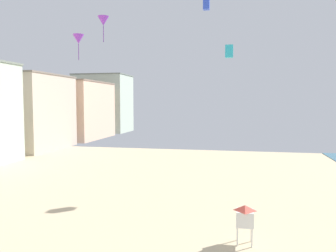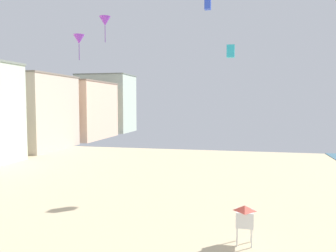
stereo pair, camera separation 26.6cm
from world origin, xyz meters
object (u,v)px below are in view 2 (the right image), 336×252
kite_purple_delta (79,39)px  kite_purple_delta_2 (105,21)px  lifeguard_stand (245,216)px  kite_blue_box (208,5)px  kite_cyan_box_2 (231,51)px

kite_purple_delta → kite_purple_delta_2: 14.42m
lifeguard_stand → kite_blue_box: kite_blue_box is taller
lifeguard_stand → kite_blue_box: (-3.94, 15.12, 17.77)m
lifeguard_stand → kite_blue_box: 23.66m
lifeguard_stand → kite_purple_delta_2: (-15.79, 15.34, 16.66)m
kite_purple_delta_2 → kite_blue_box: bearing=-1.1°
lifeguard_stand → kite_purple_delta: size_ratio=1.33×
kite_purple_delta → kite_purple_delta_2: size_ratio=0.65×
lifeguard_stand → kite_purple_delta: bearing=163.0°
kite_cyan_box_2 → kite_blue_box: size_ratio=1.26×
kite_cyan_box_2 → kite_purple_delta: bearing=-128.9°
kite_purple_delta_2 → kite_blue_box: 11.90m
kite_purple_delta → kite_cyan_box_2: (10.91, 13.52, 0.75)m
lifeguard_stand → kite_cyan_box_2: size_ratio=1.93×
kite_purple_delta_2 → kite_cyan_box_2: bearing=1.1°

